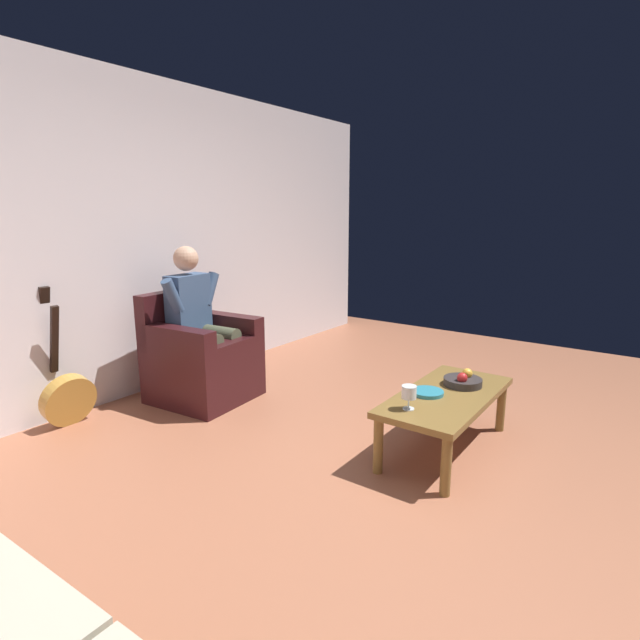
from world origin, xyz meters
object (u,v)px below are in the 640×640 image
object	(u,v)px
armchair	(201,359)
decorative_dish	(428,392)
guitar	(67,395)
fruit_bowl	(463,381)
person_seated	(200,318)
wine_glass_near	(409,393)
coffee_table	(446,401)

from	to	relation	value
armchair	decorative_dish	distance (m)	1.95
guitar	fruit_bowl	distance (m)	2.85
person_seated	wine_glass_near	xyz separation A→B (m)	(0.09, 1.93, -0.20)
armchair	fruit_bowl	xyz separation A→B (m)	(-0.51, 2.06, 0.09)
coffee_table	wine_glass_near	distance (m)	0.42
person_seated	guitar	xyz separation A→B (m)	(0.95, -0.39, -0.46)
decorative_dish	person_seated	bearing A→B (deg)	-83.66
guitar	decorative_dish	size ratio (longest dim) A/B	4.95
coffee_table	fruit_bowl	distance (m)	0.23
guitar	fruit_bowl	world-z (taller)	guitar
coffee_table	decorative_dish	bearing A→B (deg)	-49.52
decorative_dish	armchair	bearing A→B (deg)	-83.67
wine_glass_near	decorative_dish	size ratio (longest dim) A/B	0.71
wine_glass_near	armchair	bearing A→B (deg)	-92.53
armchair	guitar	xyz separation A→B (m)	(0.95, -0.37, -0.11)
wine_glass_near	decorative_dish	bearing A→B (deg)	-177.98
coffee_table	decorative_dish	distance (m)	0.15
armchair	guitar	bearing A→B (deg)	-26.71
person_seated	armchair	bearing A→B (deg)	-90.00
coffee_table	person_seated	bearing A→B (deg)	-81.63
person_seated	guitar	size ratio (longest dim) A/B	1.24
wine_glass_near	decorative_dish	distance (m)	0.31
coffee_table	wine_glass_near	xyz separation A→B (m)	(0.38, -0.09, 0.15)
armchair	guitar	world-z (taller)	guitar
guitar	wine_glass_near	size ratio (longest dim) A/B	7.01
person_seated	coffee_table	world-z (taller)	person_seated
person_seated	fruit_bowl	size ratio (longest dim) A/B	4.98
armchair	person_seated	distance (m)	0.35
person_seated	wine_glass_near	size ratio (longest dim) A/B	8.70
wine_glass_near	fruit_bowl	bearing A→B (deg)	169.03
person_seated	decorative_dish	world-z (taller)	person_seated
person_seated	fruit_bowl	world-z (taller)	person_seated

